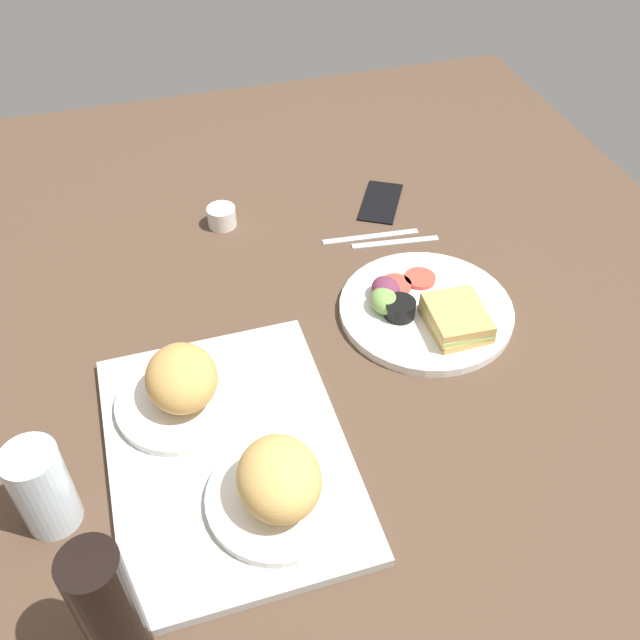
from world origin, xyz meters
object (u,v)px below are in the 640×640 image
knife (371,236)px  bread_plate_near (279,484)px  espresso_cup (222,217)px  cell_phone (381,201)px  soda_bottle (108,610)px  fork (395,242)px  drinking_glass (42,488)px  bread_plate_far (182,386)px  serving_tray (228,453)px  plate_with_salad (426,309)px

knife → bread_plate_near: bearing=64.5°
espresso_cup → cell_phone: espresso_cup is taller
soda_bottle → fork: 85.37cm
drinking_glass → soda_bottle: 21.58cm
drinking_glass → cell_phone: (56.35, -66.02, -6.56)cm
bread_plate_far → cell_phone: (43.02, -46.66, -5.10)cm
bread_plate_far → drinking_glass: drinking_glass is taller
bread_plate_near → cell_phone: 73.63cm
fork → cell_phone: cell_phone is taller
knife → cell_phone: bearing=-114.2°
cell_phone → bread_plate_near: bearing=179.0°
serving_tray → drinking_glass: bearing=97.7°
bread_plate_near → cell_phone: bearing=-30.3°
soda_bottle → espresso_cup: soda_bottle is taller
bread_plate_far → knife: bread_plate_far is taller
soda_bottle → fork: bearing=-42.1°
cell_phone → fork: bearing=-158.4°
bread_plate_near → plate_with_salad: (29.38, -32.83, -4.07)cm
plate_with_salad → cell_phone: bearing=-7.1°
plate_with_salad → bread_plate_near: bearing=131.8°
espresso_cup → knife: (-12.03, -26.89, -1.75)cm
drinking_glass → espresso_cup: 67.07cm
drinking_glass → knife: drinking_glass is taller
serving_tray → espresso_cup: bearing=-9.8°
soda_bottle → knife: bearing=-38.7°
drinking_glass → fork: drinking_glass is taller
serving_tray → cell_phone: serving_tray is taller
bread_plate_near → drinking_glass: drinking_glass is taller
bread_plate_near → knife: size_ratio=1.02×
knife → drinking_glass: bearing=42.4°
knife → bread_plate_far: bearing=43.6°
fork → knife: 5.00cm
serving_tray → bread_plate_near: bearing=-153.8°
fork → bread_plate_near: bearing=61.8°
espresso_cup → fork: espresso_cup is taller
cell_phone → soda_bottle: bearing=171.8°
bread_plate_far → soda_bottle: soda_bottle is taller
serving_tray → bread_plate_far: 12.03cm
espresso_cup → knife: 29.51cm
drinking_glass → fork: bearing=-56.2°
espresso_cup → plate_with_salad: bearing=-141.4°
soda_bottle → cell_phone: (76.32, -58.59, -10.01)cm
plate_with_salad → drinking_glass: bearing=109.9°
bread_plate_near → plate_with_salad: size_ratio=0.65×
espresso_cup → fork: bearing=-115.9°
espresso_cup → fork: size_ratio=0.33×
serving_tray → bread_plate_far: bearing=24.2°
bread_plate_near → drinking_glass: bearing=76.3°
bread_plate_near → knife: (53.03, -31.24, -5.48)cm
bread_plate_far → drinking_glass: (-13.34, 19.35, 1.46)cm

